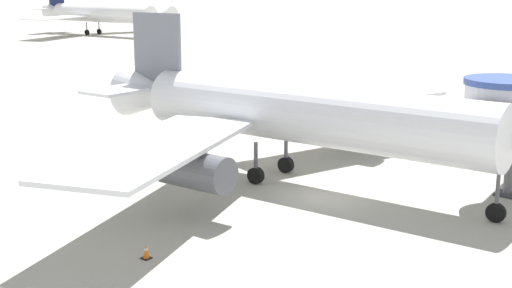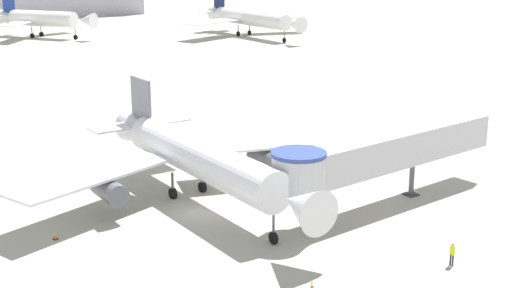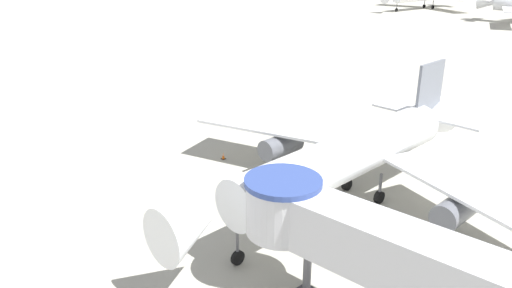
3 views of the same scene
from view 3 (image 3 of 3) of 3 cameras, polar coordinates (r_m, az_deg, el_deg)
ground_plane at (r=36.03m, az=6.54°, el=-7.46°), size 800.00×800.00×0.00m
main_airplane at (r=35.61m, az=10.88°, el=-1.34°), size 32.03×28.99×8.88m
jet_bridge at (r=23.12m, az=19.97°, el=-13.52°), size 23.87×6.00×6.24m
traffic_cone_port_wing at (r=44.07m, az=-3.76°, el=-1.37°), size 0.37×0.37×0.61m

